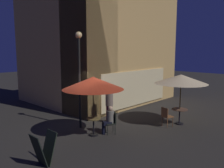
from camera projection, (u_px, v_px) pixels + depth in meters
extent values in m
plane|color=#282621|center=(85.00, 130.00, 10.38)|extent=(60.00, 60.00, 0.00)
cube|color=tan|center=(127.00, 31.00, 14.85)|extent=(8.62, 2.22, 9.45)
cube|color=tan|center=(60.00, 31.00, 14.37)|extent=(2.22, 7.59, 9.45)
cube|color=beige|center=(136.00, 88.00, 14.26)|extent=(6.03, 0.08, 2.10)
cylinder|color=black|center=(80.00, 84.00, 10.47)|extent=(0.10, 0.10, 4.10)
sphere|color=#FED27F|center=(79.00, 35.00, 10.16)|extent=(0.30, 0.30, 0.30)
cube|color=black|center=(49.00, 147.00, 7.33)|extent=(0.32, 0.55, 1.01)
cube|color=black|center=(38.00, 151.00, 7.07)|extent=(0.32, 0.55, 1.01)
cylinder|color=black|center=(94.00, 135.00, 9.78)|extent=(0.40, 0.40, 0.03)
cylinder|color=black|center=(94.00, 127.00, 9.73)|extent=(0.06, 0.06, 0.71)
cylinder|color=brown|center=(94.00, 119.00, 9.68)|extent=(0.61, 0.61, 0.03)
cylinder|color=black|center=(179.00, 124.00, 11.29)|extent=(0.40, 0.40, 0.03)
cylinder|color=black|center=(179.00, 117.00, 11.24)|extent=(0.06, 0.06, 0.71)
cylinder|color=#503628|center=(180.00, 109.00, 11.18)|extent=(0.75, 0.75, 0.03)
cylinder|color=black|center=(94.00, 135.00, 9.78)|extent=(0.36, 0.36, 0.06)
cylinder|color=#533A1D|center=(93.00, 107.00, 9.61)|extent=(0.05, 0.05, 2.42)
cone|color=#9D2C15|center=(93.00, 83.00, 9.46)|extent=(2.52, 2.52, 0.51)
cylinder|color=black|center=(179.00, 123.00, 11.28)|extent=(0.36, 0.36, 0.06)
cylinder|color=#513E1E|center=(180.00, 100.00, 11.12)|extent=(0.05, 0.05, 2.35)
cone|color=beige|center=(181.00, 79.00, 10.97)|extent=(2.45, 2.45, 0.43)
cylinder|color=black|center=(108.00, 130.00, 9.74)|extent=(0.03, 0.03, 0.46)
cylinder|color=black|center=(106.00, 128.00, 10.05)|extent=(0.03, 0.03, 0.46)
cylinder|color=black|center=(115.00, 129.00, 9.83)|extent=(0.03, 0.03, 0.46)
cylinder|color=black|center=(113.00, 127.00, 10.14)|extent=(0.03, 0.03, 0.46)
cube|color=black|center=(110.00, 123.00, 9.90)|extent=(0.56, 0.56, 0.04)
cube|color=black|center=(115.00, 117.00, 9.92)|extent=(0.25, 0.37, 0.45)
cylinder|color=brown|center=(168.00, 120.00, 11.10)|extent=(0.03, 0.03, 0.46)
cylinder|color=brown|center=(173.00, 122.00, 10.81)|extent=(0.03, 0.03, 0.46)
cylinder|color=brown|center=(162.00, 121.00, 10.93)|extent=(0.03, 0.03, 0.46)
cylinder|color=brown|center=(167.00, 123.00, 10.64)|extent=(0.03, 0.03, 0.46)
cube|color=brown|center=(168.00, 117.00, 10.84)|extent=(0.53, 0.53, 0.04)
cube|color=brown|center=(165.00, 112.00, 10.71)|extent=(0.16, 0.42, 0.42)
cube|color=black|center=(107.00, 123.00, 9.87)|extent=(0.47, 0.46, 0.14)
cylinder|color=black|center=(104.00, 129.00, 9.86)|extent=(0.14, 0.14, 0.49)
cylinder|color=slate|center=(110.00, 117.00, 9.86)|extent=(0.32, 0.32, 0.52)
sphere|color=tan|center=(110.00, 108.00, 9.81)|extent=(0.21, 0.21, 0.21)
cylinder|color=#4A101C|center=(109.00, 114.00, 11.42)|extent=(0.31, 0.31, 0.86)
cylinder|color=#7C6757|center=(109.00, 99.00, 11.32)|extent=(0.37, 0.37, 0.65)
sphere|color=#96704E|center=(109.00, 90.00, 11.25)|extent=(0.21, 0.21, 0.21)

